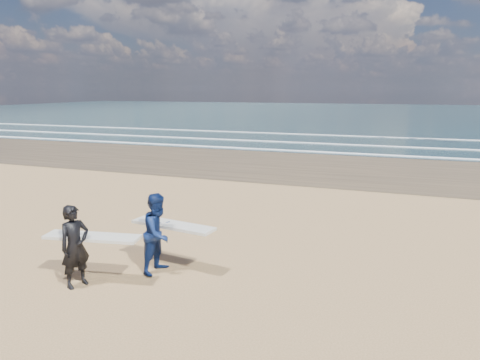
% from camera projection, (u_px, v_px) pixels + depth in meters
% --- Properties ---
extents(surfer_near, '(2.26, 1.20, 1.88)m').
position_uv_depth(surfer_near, '(77.00, 245.00, 9.52)').
color(surfer_near, black).
rests_on(surfer_near, ground).
extents(surfer_far, '(2.25, 1.29, 1.95)m').
position_uv_depth(surfer_far, '(160.00, 232.00, 10.27)').
color(surfer_far, '#0E1F50').
rests_on(surfer_far, ground).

